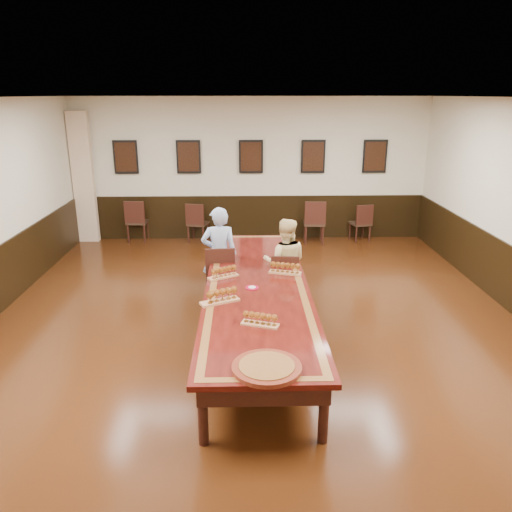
{
  "coord_description": "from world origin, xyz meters",
  "views": [
    {
      "loc": [
        -0.17,
        -6.39,
        3.25
      ],
      "look_at": [
        0.0,
        0.5,
        1.0
      ],
      "focal_mm": 35.0,
      "sensor_mm": 36.0,
      "label": 1
    }
  ],
  "objects_px": {
    "spare_chair_a": "(137,220)",
    "carved_platter": "(267,367)",
    "spare_chair_c": "(314,222)",
    "chair_man": "(220,274)",
    "spare_chair_b": "(198,222)",
    "conference_table": "(257,294)",
    "chair_woman": "(285,280)",
    "person_man": "(219,255)",
    "spare_chair_d": "(360,222)",
    "person_woman": "(285,263)"
  },
  "relations": [
    {
      "from": "spare_chair_a",
      "to": "carved_platter",
      "type": "relative_size",
      "value": 1.36
    },
    {
      "from": "spare_chair_c",
      "to": "carved_platter",
      "type": "xyz_separation_m",
      "value": [
        -1.38,
        -6.74,
        0.28
      ]
    },
    {
      "from": "chair_man",
      "to": "spare_chair_b",
      "type": "distance_m",
      "value": 3.63
    },
    {
      "from": "conference_table",
      "to": "carved_platter",
      "type": "xyz_separation_m",
      "value": [
        0.03,
        -2.23,
        0.16
      ]
    },
    {
      "from": "spare_chair_a",
      "to": "chair_woman",
      "type": "bearing_deg",
      "value": 130.36
    },
    {
      "from": "spare_chair_b",
      "to": "spare_chair_c",
      "type": "relative_size",
      "value": 0.92
    },
    {
      "from": "spare_chair_c",
      "to": "spare_chair_b",
      "type": "bearing_deg",
      "value": -0.86
    },
    {
      "from": "spare_chair_b",
      "to": "spare_chair_c",
      "type": "xyz_separation_m",
      "value": [
        2.64,
        -0.19,
        0.04
      ]
    },
    {
      "from": "chair_woman",
      "to": "spare_chair_b",
      "type": "bearing_deg",
      "value": -61.04
    },
    {
      "from": "chair_woman",
      "to": "person_man",
      "type": "relative_size",
      "value": 0.58
    },
    {
      "from": "spare_chair_b",
      "to": "person_man",
      "type": "relative_size",
      "value": 0.58
    },
    {
      "from": "spare_chair_c",
      "to": "spare_chair_d",
      "type": "distance_m",
      "value": 1.1
    },
    {
      "from": "conference_table",
      "to": "carved_platter",
      "type": "relative_size",
      "value": 7.04
    },
    {
      "from": "carved_platter",
      "to": "person_man",
      "type": "bearing_deg",
      "value": 99.88
    },
    {
      "from": "spare_chair_d",
      "to": "person_man",
      "type": "xyz_separation_m",
      "value": [
        -3.08,
        -3.43,
        0.35
      ]
    },
    {
      "from": "person_man",
      "to": "conference_table",
      "type": "bearing_deg",
      "value": 109.76
    },
    {
      "from": "spare_chair_a",
      "to": "spare_chair_b",
      "type": "xyz_separation_m",
      "value": [
        1.39,
        -0.09,
        -0.03
      ]
    },
    {
      "from": "chair_woman",
      "to": "carved_platter",
      "type": "distance_m",
      "value": 3.2
    },
    {
      "from": "spare_chair_c",
      "to": "person_woman",
      "type": "height_order",
      "value": "person_woman"
    },
    {
      "from": "chair_man",
      "to": "person_woman",
      "type": "bearing_deg",
      "value": 169.01
    },
    {
      "from": "spare_chair_a",
      "to": "conference_table",
      "type": "relative_size",
      "value": 0.19
    },
    {
      "from": "spare_chair_d",
      "to": "conference_table",
      "type": "xyz_separation_m",
      "value": [
        -2.51,
        -4.68,
        0.17
      ]
    },
    {
      "from": "chair_man",
      "to": "chair_woman",
      "type": "xyz_separation_m",
      "value": [
        1.02,
        -0.21,
        -0.04
      ]
    },
    {
      "from": "chair_man",
      "to": "conference_table",
      "type": "height_order",
      "value": "chair_man"
    },
    {
      "from": "spare_chair_d",
      "to": "person_woman",
      "type": "bearing_deg",
      "value": 46.66
    },
    {
      "from": "spare_chair_d",
      "to": "conference_table",
      "type": "distance_m",
      "value": 5.31
    },
    {
      "from": "person_woman",
      "to": "conference_table",
      "type": "relative_size",
      "value": 0.28
    },
    {
      "from": "person_woman",
      "to": "carved_platter",
      "type": "relative_size",
      "value": 2.01
    },
    {
      "from": "spare_chair_a",
      "to": "spare_chair_c",
      "type": "xyz_separation_m",
      "value": [
        4.03,
        -0.28,
        0.01
      ]
    },
    {
      "from": "spare_chair_d",
      "to": "person_man",
      "type": "distance_m",
      "value": 4.62
    },
    {
      "from": "spare_chair_c",
      "to": "person_woman",
      "type": "xyz_separation_m",
      "value": [
        -0.95,
        -3.49,
        0.21
      ]
    },
    {
      "from": "spare_chair_d",
      "to": "carved_platter",
      "type": "distance_m",
      "value": 7.34
    },
    {
      "from": "person_man",
      "to": "spare_chair_a",
      "type": "bearing_deg",
      "value": -65.02
    },
    {
      "from": "spare_chair_a",
      "to": "person_man",
      "type": "relative_size",
      "value": 0.62
    },
    {
      "from": "spare_chair_b",
      "to": "spare_chair_a",
      "type": "bearing_deg",
      "value": 9.64
    },
    {
      "from": "chair_man",
      "to": "spare_chair_a",
      "type": "height_order",
      "value": "chair_man"
    },
    {
      "from": "spare_chair_b",
      "to": "spare_chair_c",
      "type": "bearing_deg",
      "value": -170.74
    },
    {
      "from": "chair_man",
      "to": "spare_chair_d",
      "type": "distance_m",
      "value": 4.68
    },
    {
      "from": "spare_chair_a",
      "to": "spare_chair_d",
      "type": "height_order",
      "value": "spare_chair_a"
    },
    {
      "from": "spare_chair_d",
      "to": "person_woman",
      "type": "distance_m",
      "value": 4.19
    },
    {
      "from": "spare_chair_a",
      "to": "carved_platter",
      "type": "height_order",
      "value": "spare_chair_a"
    },
    {
      "from": "chair_woman",
      "to": "person_man",
      "type": "xyz_separation_m",
      "value": [
        -1.03,
        0.31,
        0.33
      ]
    },
    {
      "from": "person_woman",
      "to": "chair_man",
      "type": "bearing_deg",
      "value": -1.18
    },
    {
      "from": "chair_man",
      "to": "spare_chair_d",
      "type": "relative_size",
      "value": 1.12
    },
    {
      "from": "chair_woman",
      "to": "person_woman",
      "type": "relative_size",
      "value": 0.64
    },
    {
      "from": "person_woman",
      "to": "conference_table",
      "type": "xyz_separation_m",
      "value": [
        -0.47,
        -1.03,
        -0.1
      ]
    },
    {
      "from": "spare_chair_c",
      "to": "carved_platter",
      "type": "bearing_deg",
      "value": 81.63
    },
    {
      "from": "person_man",
      "to": "conference_table",
      "type": "relative_size",
      "value": 0.31
    },
    {
      "from": "person_woman",
      "to": "conference_table",
      "type": "distance_m",
      "value": 1.13
    },
    {
      "from": "chair_woman",
      "to": "spare_chair_c",
      "type": "distance_m",
      "value": 3.71
    }
  ]
}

